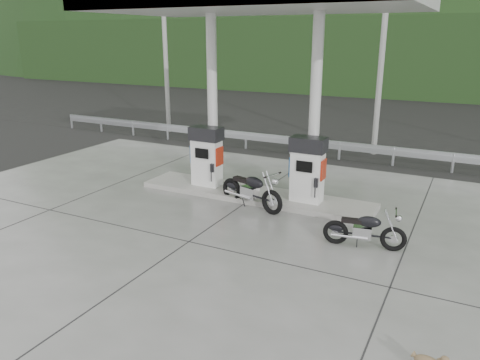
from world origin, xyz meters
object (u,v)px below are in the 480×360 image
at_px(gas_pump_right, 307,169).
at_px(motorcycle_right, 364,230).
at_px(gas_pump_left, 207,156).
at_px(motorcycle_left, 251,191).

xyz_separation_m(gas_pump_right, motorcycle_right, (2.04, -1.95, -0.65)).
bearing_deg(gas_pump_left, gas_pump_right, 0.00).
height_order(gas_pump_right, motorcycle_right, gas_pump_right).
distance_m(gas_pump_left, motorcycle_right, 5.63).
relative_size(motorcycle_left, motorcycle_right, 1.20).
xyz_separation_m(gas_pump_left, motorcycle_left, (1.89, -0.80, -0.57)).
height_order(gas_pump_left, gas_pump_right, same).
relative_size(gas_pump_left, gas_pump_right, 1.00).
xyz_separation_m(motorcycle_left, motorcycle_right, (3.35, -1.15, -0.08)).
xyz_separation_m(gas_pump_right, motorcycle_left, (-1.31, -0.80, -0.57)).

